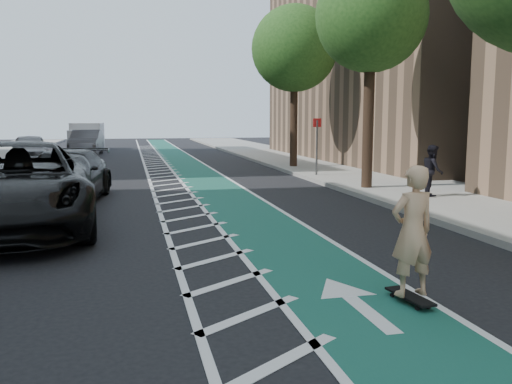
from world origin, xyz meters
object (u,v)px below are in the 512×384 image
object	(u,v)px
barrel_a	(14,192)
suv_far	(65,177)
skateboarder	(412,231)
suv_near	(17,186)

from	to	relation	value
barrel_a	suv_far	bearing A→B (deg)	36.07
skateboarder	suv_far	world-z (taller)	skateboarder
skateboarder	suv_far	xyz separation A→B (m)	(-5.52, 10.35, -0.23)
suv_near	suv_far	world-z (taller)	suv_near
skateboarder	barrel_a	size ratio (longest dim) A/B	1.80
suv_near	suv_far	size ratio (longest dim) A/B	1.34
skateboarder	suv_near	bearing A→B (deg)	-53.19
skateboarder	suv_near	world-z (taller)	suv_near
skateboarder	barrel_a	world-z (taller)	skateboarder
suv_near	barrel_a	bearing A→B (deg)	97.68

